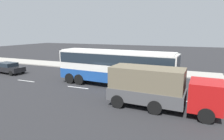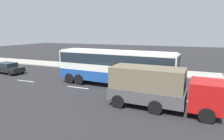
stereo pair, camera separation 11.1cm
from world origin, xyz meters
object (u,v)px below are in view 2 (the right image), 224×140
(cargo_truck, at_px, (159,87))
(car_black_sedan, at_px, (8,68))
(pedestrian_at_crossing, at_px, (110,61))
(pedestrian_near_curb, at_px, (128,64))
(coach_bus, at_px, (115,64))

(cargo_truck, relative_size, car_black_sedan, 1.70)
(pedestrian_at_crossing, bearing_deg, pedestrian_near_curb, 141.66)
(coach_bus, distance_m, cargo_truck, 6.63)
(cargo_truck, distance_m, pedestrian_at_crossing, 16.13)
(pedestrian_near_curb, bearing_deg, cargo_truck, -73.14)
(cargo_truck, bearing_deg, pedestrian_near_curb, 119.89)
(cargo_truck, height_order, car_black_sedan, cargo_truck)
(cargo_truck, height_order, pedestrian_near_curb, cargo_truck)
(coach_bus, bearing_deg, cargo_truck, -37.04)
(coach_bus, height_order, pedestrian_at_crossing, coach_bus)
(car_black_sedan, xyz_separation_m, pedestrian_near_curb, (14.06, 7.44, 0.28))
(cargo_truck, xyz_separation_m, pedestrian_at_crossing, (-9.43, 13.08, -0.44))
(cargo_truck, height_order, pedestrian_at_crossing, cargo_truck)
(pedestrian_near_curb, bearing_deg, coach_bus, -91.83)
(car_black_sedan, relative_size, pedestrian_at_crossing, 2.65)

